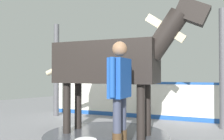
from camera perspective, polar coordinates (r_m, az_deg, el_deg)
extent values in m
cube|color=gray|center=(5.41, -1.54, -14.50)|extent=(16.00, 16.00, 0.02)
cylinder|color=#42444C|center=(5.11, -1.42, -15.16)|extent=(2.60, 2.60, 0.00)
cube|color=silver|center=(6.94, 5.53, -7.32)|extent=(1.99, 5.12, 0.98)
cube|color=#1E4C99|center=(6.90, 5.52, -3.04)|extent=(2.02, 5.12, 0.06)
cube|color=#1E4C99|center=(7.00, 5.54, -10.81)|extent=(2.00, 5.12, 0.12)
cylinder|color=#4C4C51|center=(6.00, 25.18, 0.37)|extent=(0.16, 0.16, 2.77)
cylinder|color=#4C4C51|center=(7.37, -13.28, 0.06)|extent=(0.16, 0.16, 2.77)
cube|color=black|center=(4.96, -1.41, 1.76)|extent=(1.55, 2.30, 0.85)
cylinder|color=black|center=(4.97, 8.41, -9.31)|extent=(0.16, 0.16, 1.07)
cylinder|color=black|center=(4.52, 6.97, -10.14)|extent=(0.16, 0.16, 1.07)
cylinder|color=black|center=(5.58, -8.17, -8.40)|extent=(0.16, 0.16, 1.07)
cylinder|color=black|center=(5.19, -10.82, -8.95)|extent=(0.16, 0.16, 1.07)
cylinder|color=black|center=(4.66, 12.73, 8.30)|extent=(0.66, 0.93, 0.99)
cube|color=#C6B793|center=(4.68, 12.72, 9.83)|extent=(0.33, 0.75, 0.61)
cube|color=black|center=(4.68, 18.78, 13.09)|extent=(0.49, 0.71, 0.56)
cylinder|color=#C6B793|center=(5.53, -12.56, 0.46)|extent=(0.36, 0.70, 0.35)
cylinder|color=#383D51|center=(3.69, 1.22, -10.91)|extent=(0.13, 0.13, 0.53)
cylinder|color=#47331E|center=(4.00, 2.51, -16.60)|extent=(0.15, 0.15, 0.35)
cylinder|color=#383D51|center=(3.91, 2.50, -10.37)|extent=(0.13, 0.13, 0.53)
cube|color=#19479E|center=(3.75, 1.87, -1.92)|extent=(0.56, 0.38, 0.62)
cylinder|color=#19479E|center=(3.46, 0.04, -1.74)|extent=(0.09, 0.09, 0.59)
cylinder|color=#19479E|center=(4.03, 3.45, -1.64)|extent=(0.09, 0.09, 0.59)
sphere|color=#936B4C|center=(3.77, 1.87, 5.10)|extent=(0.24, 0.24, 0.24)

